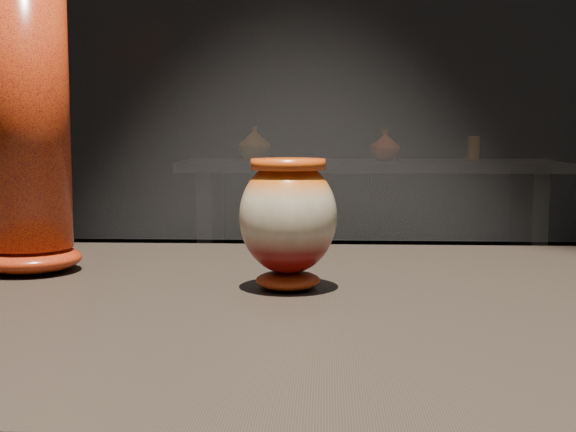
# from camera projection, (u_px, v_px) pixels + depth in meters

# --- Properties ---
(main_vase) EXTENTS (0.13, 0.13, 0.15)m
(main_vase) POSITION_uv_depth(u_px,v_px,m) (288.00, 218.00, 0.92)
(main_vase) COLOR #6B0B09
(main_vase) RESTS_ON display_plinth
(tall_vase) EXTENTS (0.14, 0.14, 0.42)m
(tall_vase) POSITION_uv_depth(u_px,v_px,m) (25.00, 115.00, 1.02)
(tall_vase) COLOR #CE4C0D
(tall_vase) RESTS_ON display_plinth
(back_shelf) EXTENTS (2.00, 0.60, 0.90)m
(back_shelf) POSITION_uv_depth(u_px,v_px,m) (368.00, 210.00, 4.30)
(back_shelf) COLOR black
(back_shelf) RESTS_ON ground
(back_vase_left) EXTENTS (0.18, 0.18, 0.18)m
(back_vase_left) POSITION_uv_depth(u_px,v_px,m) (254.00, 143.00, 4.29)
(back_vase_left) COLOR #9A5416
(back_vase_left) RESTS_ON back_shelf
(back_vase_mid) EXTENTS (0.21, 0.21, 0.16)m
(back_vase_mid) POSITION_uv_depth(u_px,v_px,m) (385.00, 146.00, 4.24)
(back_vase_mid) COLOR #6B0B09
(back_vase_mid) RESTS_ON back_shelf
(back_vase_right) EXTENTS (0.06, 0.06, 0.13)m
(back_vase_right) POSITION_uv_depth(u_px,v_px,m) (473.00, 148.00, 4.29)
(back_vase_right) COLOR #9A5416
(back_vase_right) RESTS_ON back_shelf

